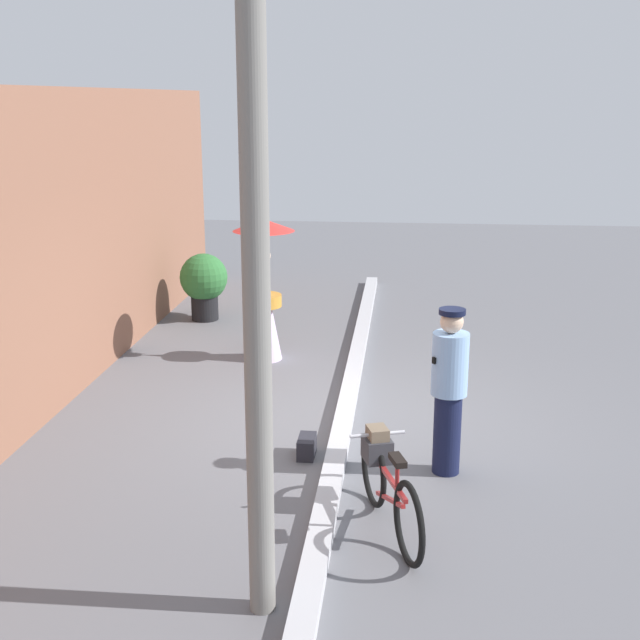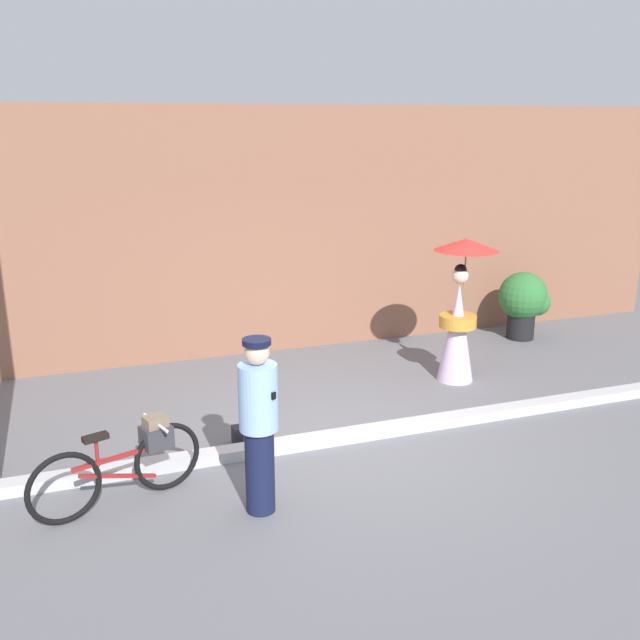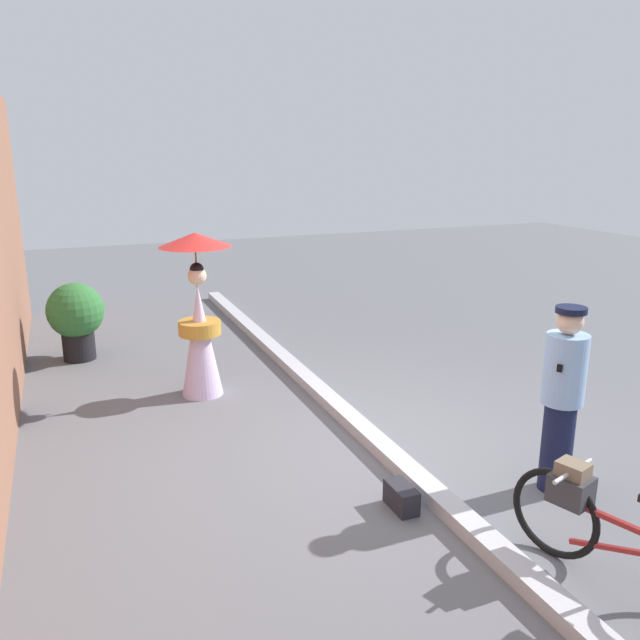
# 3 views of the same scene
# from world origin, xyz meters

# --- Properties ---
(ground_plane) EXTENTS (30.00, 30.00, 0.00)m
(ground_plane) POSITION_xyz_m (0.00, 0.00, 0.00)
(ground_plane) COLOR slate
(building_wall) EXTENTS (14.00, 0.40, 3.58)m
(building_wall) POSITION_xyz_m (0.00, 3.45, 1.79)
(building_wall) COLOR brown
(building_wall) RESTS_ON ground_plane
(sidewalk_curb) EXTENTS (14.00, 0.20, 0.12)m
(sidewalk_curb) POSITION_xyz_m (0.00, 0.00, 0.06)
(sidewalk_curb) COLOR #B2B2B7
(sidewalk_curb) RESTS_ON ground_plane
(bicycle_near_officer) EXTENTS (1.56, 0.64, 0.76)m
(bicycle_near_officer) POSITION_xyz_m (-2.27, -0.52, 0.41)
(bicycle_near_officer) COLOR black
(bicycle_near_officer) RESTS_ON ground_plane
(person_officer) EXTENTS (0.34, 0.34, 1.61)m
(person_officer) POSITION_xyz_m (-1.18, -1.06, 0.85)
(person_officer) COLOR #141938
(person_officer) RESTS_ON ground_plane
(person_with_parasol) EXTENTS (0.83, 0.83, 1.91)m
(person_with_parasol) POSITION_xyz_m (2.14, 1.26, 0.97)
(person_with_parasol) COLOR silver
(person_with_parasol) RESTS_ON ground_plane
(potted_plant_by_door) EXTENTS (0.78, 0.76, 1.07)m
(potted_plant_by_door) POSITION_xyz_m (4.08, 2.55, 0.62)
(potted_plant_by_door) COLOR black
(potted_plant_by_door) RESTS_ON ground_plane
(backpack_on_pavement) EXTENTS (0.33, 0.17, 0.20)m
(backpack_on_pavement) POSITION_xyz_m (-0.96, 0.30, 0.11)
(backpack_on_pavement) COLOR #26262D
(backpack_on_pavement) RESTS_ON ground_plane
(utility_pole) EXTENTS (0.18, 0.18, 4.80)m
(utility_pole) POSITION_xyz_m (-3.51, 0.31, 2.40)
(utility_pole) COLOR slate
(utility_pole) RESTS_ON ground_plane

